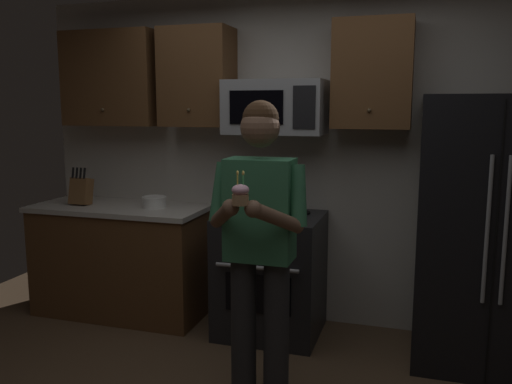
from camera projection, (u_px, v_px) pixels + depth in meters
wall_back at (302, 160)px, 4.25m from camera, size 4.40×0.10×2.60m
oven_range at (271, 274)px, 4.06m from camera, size 0.76×0.70×0.93m
microwave at (276, 107)px, 3.97m from camera, size 0.74×0.41×0.40m
refrigerator at (488, 233)px, 3.51m from camera, size 0.90×0.75×1.80m
cabinet_row_upper at (206, 77)px, 4.15m from camera, size 2.78×0.36×0.76m
counter_left at (122, 259)px, 4.46m from camera, size 1.44×0.66×0.92m
knife_block at (81, 191)px, 4.41m from camera, size 0.16×0.15×0.32m
bowl_large_white at (154, 202)px, 4.29m from camera, size 0.20×0.20×0.09m
person at (259, 237)px, 3.02m from camera, size 0.60×0.48×1.76m
cupcake at (240, 194)px, 2.66m from camera, size 0.09×0.09×0.17m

